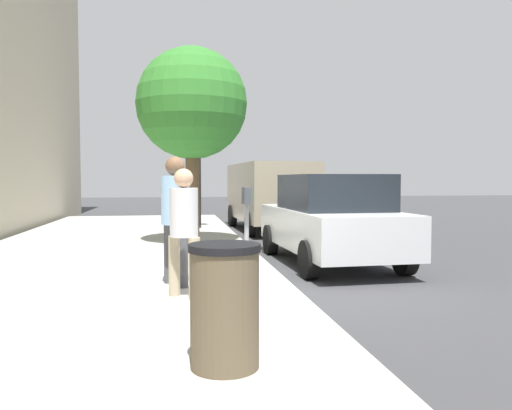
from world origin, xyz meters
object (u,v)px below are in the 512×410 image
object	(u,v)px
traffic_signal	(202,151)
pedestrian_bystander	(184,223)
trash_bin	(225,305)
parked_sedan_near	(331,219)
parked_van_far	(269,192)
parking_meter	(247,213)
pedestrian_at_meter	(175,208)
street_tree	(192,105)

from	to	relation	value
traffic_signal	pedestrian_bystander	bearing A→B (deg)	175.44
pedestrian_bystander	trash_bin	size ratio (longest dim) A/B	1.65
trash_bin	pedestrian_bystander	bearing A→B (deg)	6.39
parked_sedan_near	parked_van_far	distance (m)	6.60
trash_bin	parked_van_far	bearing A→B (deg)	-12.29
parking_meter	pedestrian_bystander	size ratio (longest dim) A/B	0.85
traffic_signal	parked_sedan_near	bearing A→B (deg)	-160.97
pedestrian_at_meter	street_tree	distance (m)	5.19
parked_sedan_near	parked_van_far	xyz separation A→B (m)	(6.59, 0.00, 0.36)
pedestrian_at_meter	trash_bin	distance (m)	3.36
parking_meter	pedestrian_at_meter	size ratio (longest dim) A/B	0.76
parked_van_far	traffic_signal	xyz separation A→B (m)	(-0.27, 2.18, 1.32)
parking_meter	trash_bin	world-z (taller)	parking_meter
parked_sedan_near	parking_meter	bearing A→B (deg)	134.61
pedestrian_at_meter	trash_bin	world-z (taller)	pedestrian_at_meter
pedestrian_at_meter	pedestrian_bystander	xyz separation A→B (m)	(-0.79, -0.11, -0.14)
pedestrian_at_meter	traffic_signal	xyz separation A→B (m)	(8.57, -0.85, 1.31)
parking_meter	parked_van_far	world-z (taller)	parked_van_far
pedestrian_at_meter	trash_bin	size ratio (longest dim) A/B	1.84
parking_meter	trash_bin	bearing A→B (deg)	169.12
parking_meter	parked_van_far	size ratio (longest dim) A/B	0.27
pedestrian_at_meter	pedestrian_bystander	size ratio (longest dim) A/B	1.11
street_tree	trash_bin	xyz separation A→B (m)	(-7.99, 0.02, -2.77)
pedestrian_bystander	street_tree	xyz separation A→B (m)	(5.49, -0.30, 2.31)
parked_sedan_near	traffic_signal	size ratio (longest dim) A/B	1.24
parking_meter	parked_sedan_near	bearing A→B (deg)	-45.39
pedestrian_at_meter	pedestrian_bystander	bearing A→B (deg)	-111.32
street_tree	trash_bin	size ratio (longest dim) A/B	4.56
pedestrian_at_meter	parked_sedan_near	bearing A→B (deg)	7.64
parked_van_far	pedestrian_at_meter	bearing A→B (deg)	161.10
parked_sedan_near	parked_van_far	bearing A→B (deg)	0.02
parking_meter	pedestrian_at_meter	world-z (taller)	pedestrian_at_meter
parking_meter	pedestrian_at_meter	xyz separation A→B (m)	(-0.33, 1.08, 0.09)
parking_meter	pedestrian_at_meter	distance (m)	1.13
parked_sedan_near	traffic_signal	distance (m)	6.89
parked_van_far	traffic_signal	distance (m)	2.56
parked_sedan_near	trash_bin	bearing A→B (deg)	154.48
parked_van_far	street_tree	bearing A→B (deg)	147.68
pedestrian_bystander	parked_van_far	bearing A→B (deg)	28.52
street_tree	trash_bin	distance (m)	8.45
pedestrian_bystander	street_tree	size ratio (longest dim) A/B	0.36
pedestrian_bystander	parking_meter	bearing A→B (deg)	4.32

